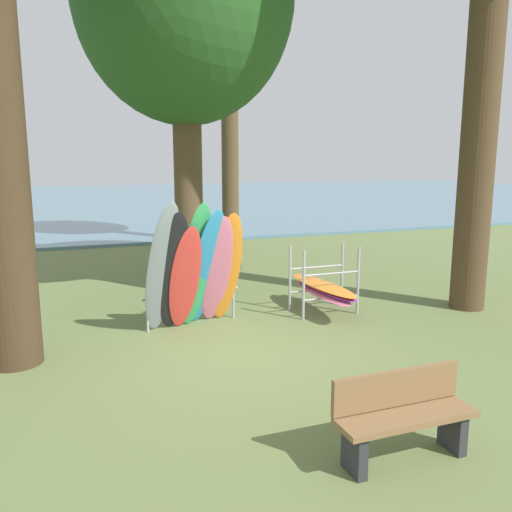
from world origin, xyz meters
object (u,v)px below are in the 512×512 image
object	(u,v)px
board_storage_rack	(323,288)
park_bench	(403,414)
leaning_board_pile	(195,271)
tree_far_left_back	(229,0)

from	to	relation	value
board_storage_rack	park_bench	world-z (taller)	board_storage_rack
leaning_board_pile	park_bench	size ratio (longest dim) A/B	1.58
tree_far_left_back	board_storage_rack	size ratio (longest dim) A/B	4.50
leaning_board_pile	board_storage_rack	world-z (taller)	leaning_board_pile
tree_far_left_back	park_bench	distance (m)	14.25
leaning_board_pile	tree_far_left_back	bearing A→B (deg)	68.60
leaning_board_pile	park_bench	bearing A→B (deg)	-78.09
leaning_board_pile	park_bench	distance (m)	4.58
park_bench	board_storage_rack	bearing A→B (deg)	71.66
tree_far_left_back	leaning_board_pile	size ratio (longest dim) A/B	4.30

